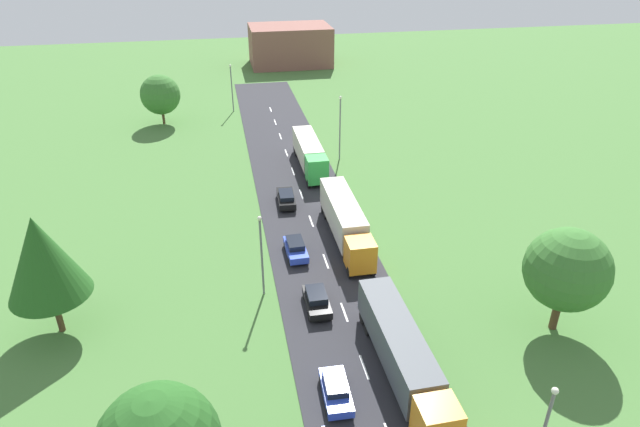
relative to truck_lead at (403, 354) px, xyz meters
name	(u,v)px	position (x,y,z in m)	size (l,w,h in m)	color
road	(344,313)	(-2.27, 7.51, -2.07)	(10.00, 140.00, 0.06)	#2B2B30
lane_marking_centre	(355,340)	(-2.27, 4.13, -2.03)	(0.16, 118.83, 0.01)	white
truck_lead	(403,354)	(0.00, 0.00, 0.00)	(2.68, 13.98, 3.47)	orange
truck_second	(345,220)	(0.37, 18.59, 0.09)	(2.52, 13.55, 3.74)	orange
truck_third	(310,153)	(-0.06, 36.31, -0.01)	(2.53, 12.44, 3.49)	green
car_second	(336,390)	(-4.85, -1.09, -1.28)	(1.84, 4.07, 1.44)	blue
car_third	(317,300)	(-4.33, 8.50, -1.26)	(1.86, 4.09, 1.49)	black
car_fourth	(296,248)	(-4.82, 16.61, -1.25)	(1.86, 4.23, 1.50)	blue
car_fifth	(286,198)	(-4.29, 27.05, -1.26)	(1.99, 4.61, 1.46)	black
lamppost_second	(261,252)	(-8.35, 11.30, 2.10)	(0.36, 0.36, 7.44)	slate
lamppost_third	(340,125)	(4.32, 38.64, 2.58)	(0.36, 0.36, 8.40)	slate
lamppost_fourth	(232,85)	(-8.28, 61.31, 2.15)	(0.36, 0.36, 7.56)	slate
tree_oak	(42,257)	(-24.07, 9.59, 4.58)	(5.88, 5.88, 9.93)	#513823
tree_maple	(567,270)	(13.18, 2.75, 3.30)	(6.24, 6.24, 8.54)	#513823
tree_pine	(160,95)	(-19.06, 57.18, 2.45)	(5.89, 5.89, 7.49)	#513823
distant_building	(290,45)	(5.39, 91.33, 1.90)	(16.64, 11.69, 8.00)	brown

